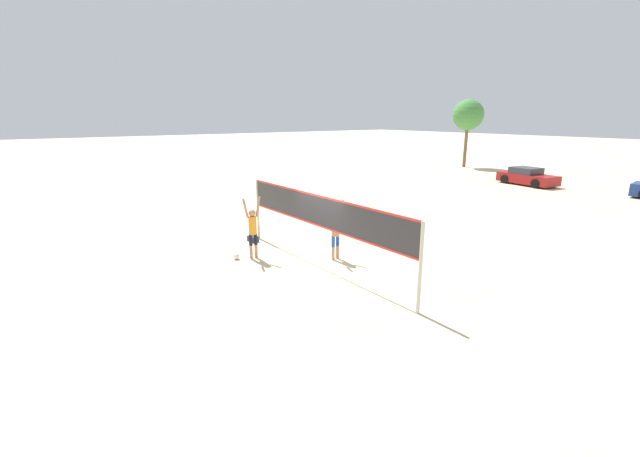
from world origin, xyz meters
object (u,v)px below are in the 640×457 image
Objects in this scene: volleyball at (236,256)px; player_spiker at (253,227)px; player_blocker at (336,229)px; parked_car_near at (527,177)px; tree_left_cluster at (468,115)px; gear_bag at (253,239)px; volleyball_net at (320,215)px.

player_spiker is at bearing 63.38° from volleyball.
player_blocker is 3.67m from volleyball.
tree_left_cluster reaches higher than parked_car_near.
volleyball_net is at bearing 5.54° from gear_bag.
player_spiker is 1.05× the size of player_blocker.
tree_left_cluster is at bearing 112.13° from volleyball.
tree_left_cluster is at bearing 157.00° from parked_car_near.
player_blocker is at bearing 19.74° from gear_bag.
player_blocker reaches higher than parked_car_near.
volleyball is 2.23m from gear_bag.
tree_left_cluster reaches higher than volleyball_net.
gear_bag is 0.09× the size of parked_car_near.
volleyball is at bearing -67.87° from tree_left_cluster.
tree_left_cluster is at bearing 22.95° from player_spiker.
tree_left_cluster reaches higher than player_blocker.
volleyball_net is 2.00× the size of parked_car_near.
tree_left_cluster is at bearing 117.44° from volleyball_net.
tree_left_cluster is (-14.80, 28.49, 3.13)m from volleyball_net.
volleyball is 0.54× the size of gear_bag.
gear_bag is at bearing 137.08° from volleyball.
player_blocker is 5.17× the size of gear_bag.
player_blocker is 4.07m from gear_bag.
gear_bag is (-1.64, 1.52, -0.00)m from volleyball.
player_blocker is at bearing -69.06° from parked_car_near.
volleyball_net is at bearing -62.56° from tree_left_cluster.
gear_bag is at bearing -78.82° from parked_car_near.
volleyball is (-2.07, -2.85, -1.01)m from player_blocker.
player_spiker reaches higher than parked_car_near.
tree_left_cluster is (-12.37, 30.41, 4.83)m from volleyball.
parked_car_near is (-2.78, 24.57, 0.47)m from volleyball.
parked_car_near reaches higher than volleyball.
player_spiker is 0.34× the size of tree_left_cluster.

